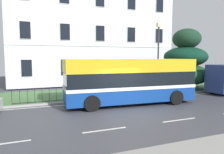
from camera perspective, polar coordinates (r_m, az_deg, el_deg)
name	(u,v)px	position (r m, az deg, el deg)	size (l,w,h in m)	color
ground_plane	(121,111)	(12.66, 2.34, -9.10)	(60.00, 56.00, 0.18)	#3E3F46
georgian_townhouse	(87,30)	(28.29, -6.80, 12.67)	(18.97, 11.12, 13.14)	silver
iron_verge_railing	(129,90)	(16.40, 4.63, -3.47)	(16.57, 0.04, 0.97)	black
evergreen_tree	(186,62)	(21.57, 19.44, 3.79)	(4.40, 4.40, 5.73)	#423328
single_decker_bus	(130,81)	(14.08, 4.93, -0.96)	(8.82, 3.00, 3.03)	navy
street_lamp_post	(158,52)	(18.78, 12.48, 6.62)	(0.36, 0.24, 5.96)	#333338
litter_bin	(74,91)	(15.83, -10.44, -3.77)	(0.51, 0.51, 1.05)	black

